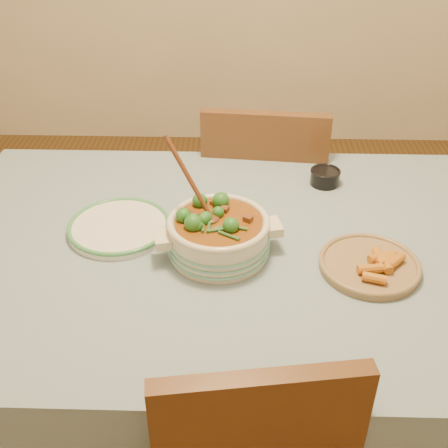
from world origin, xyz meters
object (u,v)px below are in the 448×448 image
dining_table (242,271)px  stew_casserole (218,233)px  white_plate (119,227)px  condiment_bowl (325,176)px  fried_plate (370,263)px  chair_far (263,200)px

dining_table → stew_casserole: stew_casserole is taller
dining_table → white_plate: size_ratio=4.57×
condiment_bowl → fried_plate: bearing=-81.8°
condiment_bowl → white_plate: bearing=-155.3°
condiment_bowl → chair_far: chair_far is taller
condiment_bowl → fried_plate: 0.43m
white_plate → condiment_bowl: (0.60, 0.28, 0.01)m
dining_table → condiment_bowl: 0.43m
dining_table → chair_far: chair_far is taller
condiment_bowl → fried_plate: condiment_bowl is taller
chair_far → condiment_bowl: bearing=127.2°
fried_plate → stew_casserole: bearing=172.0°
dining_table → stew_casserole: bearing=-145.8°
dining_table → fried_plate: (0.32, -0.10, 0.11)m
chair_far → fried_plate: bearing=113.7°
stew_casserole → condiment_bowl: bearing=49.3°
stew_casserole → chair_far: (0.15, 0.65, -0.30)m
dining_table → fried_plate: fried_plate is taller
fried_plate → chair_far: chair_far is taller
dining_table → fried_plate: size_ratio=5.18×
white_plate → condiment_bowl: size_ratio=3.77×
stew_casserole → white_plate: stew_casserole is taller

